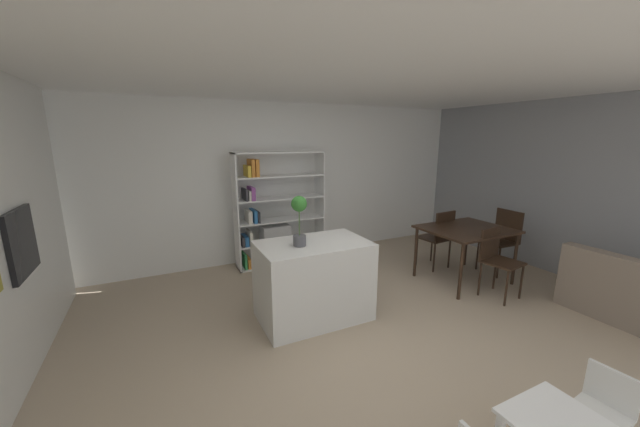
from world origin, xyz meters
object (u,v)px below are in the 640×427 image
object	(u,v)px
kitchen_island	(314,281)
dining_chair_window_side	(503,235)
open_bookshelf	(272,214)
child_chair_right	(603,408)
potted_plant_on_island	(299,216)
dining_chair_far	(439,234)
built_in_oven	(21,242)
dining_chair_near	(496,255)
dining_table	(466,233)

from	to	relation	value
kitchen_island	dining_chair_window_side	distance (m)	3.15
open_bookshelf	child_chair_right	world-z (taller)	open_bookshelf
dining_chair_window_side	open_bookshelf	bearing A→B (deg)	-118.55
potted_plant_on_island	kitchen_island	bearing A→B (deg)	10.61
dining_chair_window_side	dining_chair_far	distance (m)	0.93
child_chair_right	dining_chair_window_side	xyz separation A→B (m)	(2.17, 2.34, 0.26)
built_in_oven	kitchen_island	distance (m)	2.67
open_bookshelf	dining_chair_near	size ratio (longest dim) A/B	2.04
potted_plant_on_island	dining_table	distance (m)	2.58
dining_chair_near	dining_chair_far	bearing A→B (deg)	81.16
open_bookshelf	dining_chair_far	xyz separation A→B (m)	(2.24, -1.32, -0.27)
open_bookshelf	dining_chair_near	xyz separation A→B (m)	(2.22, -2.32, -0.29)
built_in_oven	child_chair_right	world-z (taller)	built_in_oven
potted_plant_on_island	built_in_oven	bearing A→B (deg)	171.17
dining_chair_window_side	dining_chair_near	size ratio (longest dim) A/B	1.07
built_in_oven	dining_table	bearing A→B (deg)	-3.93
dining_chair_window_side	dining_chair_far	bearing A→B (deg)	-120.25
dining_chair_far	open_bookshelf	bearing A→B (deg)	-35.71
open_bookshelf	dining_chair_near	distance (m)	3.23
dining_chair_window_side	dining_chair_near	world-z (taller)	dining_chair_window_side
dining_table	dining_chair_near	world-z (taller)	dining_chair_near
open_bookshelf	potted_plant_on_island	bearing A→B (deg)	-99.12
dining_chair_far	child_chair_right	bearing A→B (deg)	58.61
dining_chair_window_side	child_chair_right	bearing A→B (deg)	-40.48
open_bookshelf	built_in_oven	bearing A→B (deg)	-151.05
potted_plant_on_island	dining_chair_near	world-z (taller)	potted_plant_on_island
kitchen_island	child_chair_right	world-z (taller)	kitchen_island
open_bookshelf	child_chair_right	bearing A→B (deg)	-78.38
kitchen_island	open_bookshelf	xyz separation A→B (m)	(0.12, 1.82, 0.38)
kitchen_island	dining_chair_far	bearing A→B (deg)	11.91
built_in_oven	dining_chair_near	size ratio (longest dim) A/B	0.67
dining_chair_window_side	dining_chair_near	bearing A→B (deg)	-55.67
built_in_oven	dining_chair_near	xyz separation A→B (m)	(4.90, -0.84, -0.61)
potted_plant_on_island	dining_chair_far	xyz separation A→B (m)	(2.54, 0.53, -0.66)
potted_plant_on_island	open_bookshelf	world-z (taller)	open_bookshelf
kitchen_island	dining_chair_far	xyz separation A→B (m)	(2.37, 0.50, 0.11)
built_in_oven	child_chair_right	xyz separation A→B (m)	(3.53, -2.68, -0.84)
potted_plant_on_island	dining_chair_near	size ratio (longest dim) A/B	0.61
kitchen_island	child_chair_right	size ratio (longest dim) A/B	2.18
dining_table	dining_chair_near	xyz separation A→B (m)	(-0.01, -0.50, -0.16)
potted_plant_on_island	dining_chair_far	size ratio (longest dim) A/B	0.58
dining_table	potted_plant_on_island	bearing A→B (deg)	-179.27
dining_chair_far	dining_chair_near	distance (m)	1.00
kitchen_island	dining_table	world-z (taller)	kitchen_island
built_in_oven	potted_plant_on_island	world-z (taller)	built_in_oven
dining_table	dining_chair_near	distance (m)	0.53
child_chair_right	dining_chair_far	bearing A→B (deg)	149.01
potted_plant_on_island	child_chair_right	size ratio (longest dim) A/B	0.97
kitchen_island	dining_chair_far	size ratio (longest dim) A/B	1.30
open_bookshelf	dining_table	size ratio (longest dim) A/B	1.56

